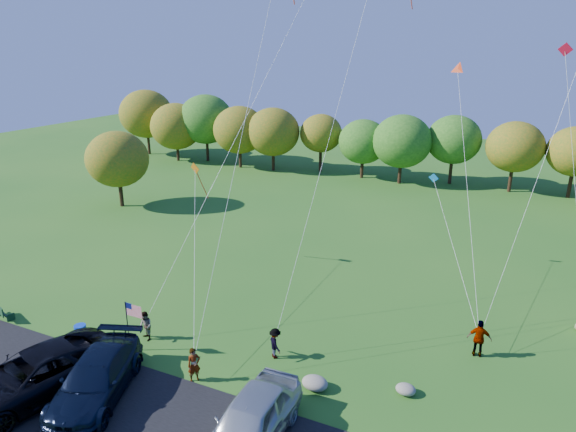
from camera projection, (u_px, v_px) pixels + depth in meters
name	position (u px, v px, depth m)	size (l,w,h in m)	color
ground	(218.00, 374.00, 23.26)	(140.00, 140.00, 0.00)	#235A19
asphalt_lane	(162.00, 431.00, 19.82)	(44.00, 6.00, 0.06)	black
treeline	(414.00, 142.00, 52.73)	(75.95, 27.90, 8.66)	#322012
minivan_dark	(36.00, 375.00, 21.58)	(3.20, 6.93, 1.93)	black
minivan_navy	(96.00, 378.00, 21.47)	(2.45, 6.03, 1.75)	black
minivan_silver	(251.00, 421.00, 18.91)	(2.26, 5.62, 1.92)	#ACB2B7
flyer_a	(194.00, 365.00, 22.61)	(0.59, 0.39, 1.61)	#4C4C59
flyer_b	(145.00, 326.00, 25.79)	(0.75, 0.58, 1.54)	#4C4C59
flyer_c	(275.00, 343.00, 24.31)	(0.99, 0.57, 1.53)	#4C4C59
flyer_d	(479.00, 339.00, 24.36)	(1.11, 0.46, 1.90)	#4C4C59
park_bench	(0.00, 310.00, 27.88)	(1.58, 0.80, 0.91)	#153B1D
trash_barrel	(81.00, 333.00, 25.80)	(0.58, 0.58, 0.87)	#0C36B7
flag_assembly	(131.00, 315.00, 24.36)	(0.98, 0.64, 2.65)	black
boulder_near	(315.00, 383.00, 22.21)	(1.17, 0.92, 0.59)	#9C9888
boulder_far	(406.00, 389.00, 21.91)	(0.87, 0.72, 0.45)	slate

